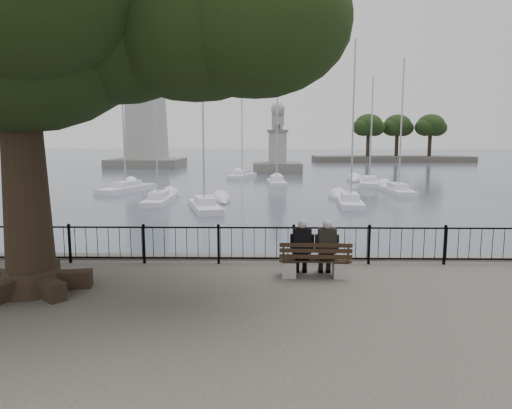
{
  "coord_description": "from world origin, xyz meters",
  "views": [
    {
      "loc": [
        0.19,
        -9.36,
        3.3
      ],
      "look_at": [
        0.0,
        2.5,
        1.6
      ],
      "focal_mm": 32.0,
      "sensor_mm": 36.0,
      "label": 1
    }
  ],
  "objects_px": {
    "tree": "(57,5)",
    "bench": "(315,265)",
    "lion_monument": "(277,155)",
    "lighthouse": "(145,77)",
    "person_left": "(302,250)",
    "person_right": "(326,250)"
  },
  "relations": [
    {
      "from": "tree",
      "to": "lion_monument",
      "type": "bearing_deg",
      "value": 83.03
    },
    {
      "from": "lighthouse",
      "to": "tree",
      "type": "bearing_deg",
      "value": -77.24
    },
    {
      "from": "bench",
      "to": "person_right",
      "type": "height_order",
      "value": "person_right"
    },
    {
      "from": "person_left",
      "to": "tree",
      "type": "bearing_deg",
      "value": -169.11
    },
    {
      "from": "tree",
      "to": "bench",
      "type": "bearing_deg",
      "value": 9.19
    },
    {
      "from": "tree",
      "to": "lion_monument",
      "type": "xyz_separation_m",
      "value": [
        6.05,
        49.52,
        -4.75
      ]
    },
    {
      "from": "bench",
      "to": "lighthouse",
      "type": "height_order",
      "value": "lighthouse"
    },
    {
      "from": "tree",
      "to": "lion_monument",
      "type": "height_order",
      "value": "tree"
    },
    {
      "from": "person_left",
      "to": "bench",
      "type": "bearing_deg",
      "value": -19.38
    },
    {
      "from": "bench",
      "to": "person_left",
      "type": "height_order",
      "value": "person_left"
    },
    {
      "from": "lighthouse",
      "to": "person_right",
      "type": "bearing_deg",
      "value": -71.98
    },
    {
      "from": "bench",
      "to": "lion_monument",
      "type": "bearing_deg",
      "value": 89.33
    },
    {
      "from": "lighthouse",
      "to": "lion_monument",
      "type": "xyz_separation_m",
      "value": [
        20.0,
        -12.07,
        -11.52
      ]
    },
    {
      "from": "bench",
      "to": "lion_monument",
      "type": "distance_m",
      "value": 48.64
    },
    {
      "from": "person_left",
      "to": "person_right",
      "type": "bearing_deg",
      "value": -1.88
    },
    {
      "from": "person_right",
      "to": "person_left",
      "type": "bearing_deg",
      "value": 178.12
    },
    {
      "from": "bench",
      "to": "tree",
      "type": "relative_size",
      "value": 0.15
    },
    {
      "from": "tree",
      "to": "lighthouse",
      "type": "distance_m",
      "value": 63.51
    },
    {
      "from": "person_left",
      "to": "lighthouse",
      "type": "distance_m",
      "value": 64.69
    },
    {
      "from": "person_left",
      "to": "tree",
      "type": "height_order",
      "value": "tree"
    },
    {
      "from": "bench",
      "to": "lighthouse",
      "type": "relative_size",
      "value": 0.05
    },
    {
      "from": "tree",
      "to": "lion_monument",
      "type": "distance_m",
      "value": 50.11
    }
  ]
}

